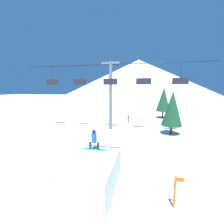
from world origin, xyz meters
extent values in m
plane|color=white|center=(0.00, 0.00, 0.00)|extent=(220.00, 220.00, 0.00)
cone|color=silver|center=(0.00, 79.97, 10.37)|extent=(87.48, 87.48, 20.75)
cube|color=white|center=(1.38, 0.81, 0.86)|extent=(2.43, 3.87, 1.72)
cube|color=silver|center=(1.38, 2.69, 1.69)|extent=(2.43, 0.10, 0.06)
cube|color=#1E9E6B|center=(1.04, 2.13, 1.73)|extent=(1.46, 0.26, 0.03)
cylinder|color=black|center=(0.79, 2.13, 1.96)|extent=(0.14, 0.14, 0.43)
cylinder|color=black|center=(1.30, 2.13, 1.96)|extent=(0.14, 0.14, 0.43)
cylinder|color=#1E5693|center=(1.04, 2.13, 2.48)|extent=(0.31, 0.31, 0.60)
sphere|color=black|center=(1.04, 2.13, 2.89)|extent=(0.22, 0.22, 0.22)
cylinder|color=slate|center=(-0.38, 12.90, 4.41)|extent=(0.41, 0.41, 8.83)
cube|color=slate|center=(-0.38, 12.90, 8.63)|extent=(2.40, 0.24, 0.24)
cylinder|color=black|center=(-0.38, 12.90, 8.43)|extent=(24.50, 0.08, 0.08)
cylinder|color=#28282D|center=(-8.71, 12.90, 7.20)|extent=(0.06, 0.06, 2.46)
cube|color=#232328|center=(-8.71, 12.90, 5.97)|extent=(1.80, 0.44, 0.08)
cube|color=#232328|center=(-8.71, 12.72, 6.32)|extent=(1.80, 0.08, 0.70)
cylinder|color=#28282D|center=(-4.54, 12.90, 7.20)|extent=(0.06, 0.06, 2.46)
cube|color=#232328|center=(-4.54, 12.90, 5.97)|extent=(1.80, 0.44, 0.08)
cube|color=#232328|center=(-4.54, 12.72, 6.32)|extent=(1.80, 0.08, 0.70)
cylinder|color=#28282D|center=(-0.38, 12.90, 7.20)|extent=(0.06, 0.06, 2.46)
cube|color=#232328|center=(-0.38, 12.90, 5.97)|extent=(1.80, 0.44, 0.08)
cube|color=#232328|center=(-0.38, 12.72, 6.32)|extent=(1.80, 0.08, 0.70)
cylinder|color=#28282D|center=(3.79, 12.90, 7.20)|extent=(0.06, 0.06, 2.46)
cube|color=#232328|center=(3.79, 12.90, 5.97)|extent=(1.80, 0.44, 0.08)
cube|color=#232328|center=(3.79, 12.72, 6.32)|extent=(1.80, 0.08, 0.70)
cylinder|color=#28282D|center=(7.95, 12.90, 7.20)|extent=(0.06, 0.06, 2.46)
cube|color=#232328|center=(7.95, 12.90, 5.97)|extent=(1.80, 0.44, 0.08)
cube|color=#232328|center=(7.95, 12.72, 6.32)|extent=(1.80, 0.08, 0.70)
cylinder|color=#4C3823|center=(7.21, 12.35, 0.53)|extent=(0.32, 0.32, 1.06)
cone|color=#194728|center=(7.21, 12.35, 3.12)|extent=(2.35, 2.35, 4.11)
cylinder|color=#4C3823|center=(7.32, 22.34, 0.65)|extent=(0.27, 0.27, 1.29)
cone|color=#194728|center=(7.32, 22.34, 3.47)|extent=(2.51, 2.51, 4.36)
cylinder|color=orange|center=(5.48, 0.39, 0.78)|extent=(0.10, 0.10, 1.57)
cube|color=orange|center=(5.66, 0.39, 1.45)|extent=(0.36, 0.02, 0.20)
cylinder|color=black|center=(1.53, 17.15, 0.23)|extent=(0.17, 0.17, 0.45)
cylinder|color=#1E5693|center=(1.53, 17.15, 0.75)|extent=(0.24, 0.24, 0.60)
sphere|color=#232328|center=(1.53, 17.15, 1.14)|extent=(0.18, 0.18, 0.18)
camera|label=1|loc=(4.01, -6.23, 5.49)|focal=24.00mm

